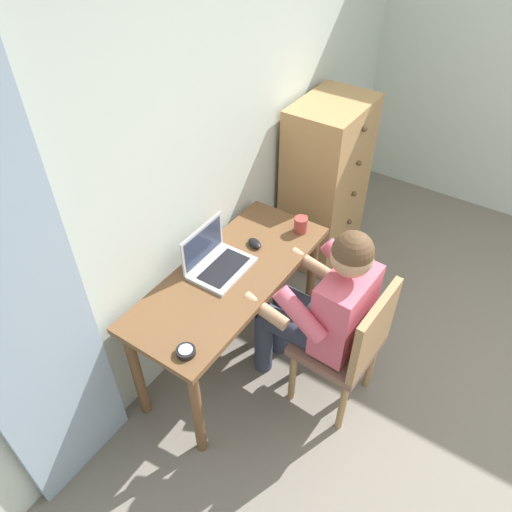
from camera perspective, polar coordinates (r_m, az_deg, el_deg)
name	(u,v)px	position (r m, az deg, el deg)	size (l,w,h in m)	color
wall_back	(220,141)	(2.73, -4.20, 13.40)	(4.80, 0.05, 2.50)	silver
curtain_panel	(25,321)	(2.09, -25.59, -6.94)	(0.55, 0.03, 2.21)	#8EA3B7
desk	(231,289)	(2.69, -2.96, -3.85)	(1.29, 0.53, 0.74)	brown
dresser	(325,184)	(3.55, 8.16, 8.38)	(0.62, 0.46, 1.23)	tan
chair	(350,344)	(2.64, 10.95, -10.09)	(0.44, 0.42, 0.89)	brown
person_seated	(323,305)	(2.55, 7.84, -5.72)	(0.54, 0.60, 1.20)	#33384C
laptop	(216,260)	(2.62, -4.77, -0.45)	(0.34, 0.25, 0.24)	#B7BABF
computer_mouse	(255,243)	(2.77, -0.16, 1.51)	(0.06, 0.10, 0.03)	black
desk_clock	(186,351)	(2.26, -8.26, -11.06)	(0.09, 0.09, 0.03)	black
coffee_mug	(301,224)	(2.87, 5.32, 3.72)	(0.12, 0.08, 0.09)	#9E3D38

